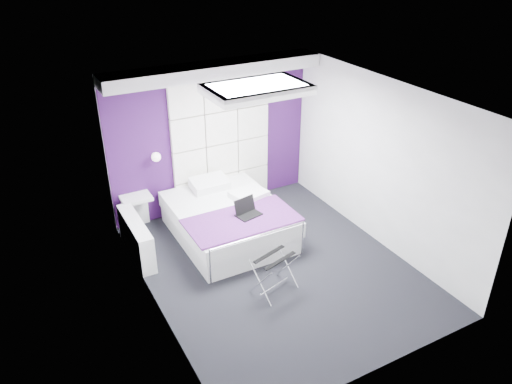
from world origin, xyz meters
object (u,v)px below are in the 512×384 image
(radiator, at_px, (136,238))
(laptop, at_px, (247,210))
(bed, at_px, (228,219))
(luggage_rack, at_px, (274,274))
(nightstand, at_px, (136,198))
(wall_lamp, at_px, (155,156))

(radiator, relative_size, laptop, 3.28)
(bed, bearing_deg, luggage_rack, -91.65)
(radiator, height_order, nightstand, nightstand)
(wall_lamp, height_order, nightstand, wall_lamp)
(wall_lamp, xyz_separation_m, laptop, (0.95, -1.33, -0.59))
(radiator, bearing_deg, bed, -6.81)
(wall_lamp, xyz_separation_m, nightstand, (-0.40, -0.04, -0.64))
(wall_lamp, height_order, bed, wall_lamp)
(radiator, bearing_deg, wall_lamp, 49.90)
(radiator, bearing_deg, nightstand, 71.57)
(nightstand, distance_m, luggage_rack, 2.73)
(wall_lamp, bearing_deg, nightstand, -174.29)
(nightstand, bearing_deg, wall_lamp, 5.71)
(radiator, distance_m, nightstand, 0.81)
(nightstand, xyz_separation_m, laptop, (1.35, -1.29, 0.05))
(laptop, bearing_deg, luggage_rack, -111.39)
(bed, xyz_separation_m, nightstand, (-1.21, 0.89, 0.28))
(radiator, distance_m, bed, 1.46)
(bed, relative_size, luggage_rack, 3.60)
(radiator, distance_m, luggage_rack, 2.23)
(radiator, bearing_deg, laptop, -19.84)
(luggage_rack, distance_m, laptop, 1.22)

